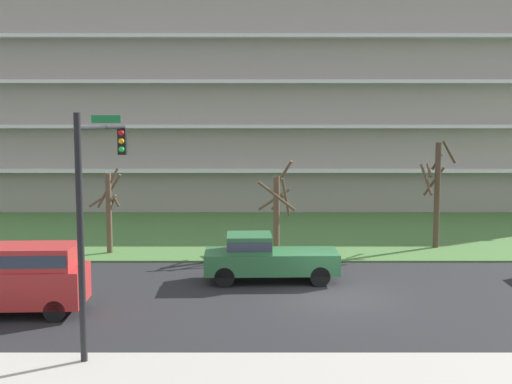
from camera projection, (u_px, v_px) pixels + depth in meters
ground at (337, 298)px, 23.42m from camera, size 160.00×160.00×0.00m
grass_lawn_strip at (307, 232)px, 37.33m from camera, size 80.00×16.00×0.08m
apartment_building at (294, 106)px, 49.45m from camera, size 54.66×11.04×15.50m
tree_far_left at (108, 209)px, 31.06m from camera, size 1.62×1.45×4.23m
tree_left at (276, 208)px, 31.10m from camera, size 1.83×1.92×4.63m
tree_center at (436, 191)px, 32.28m from camera, size 1.72×1.55×5.58m
van_red_center_left at (5, 274)px, 21.26m from camera, size 5.28×2.20×2.36m
pickup_green_center_right at (264, 257)px, 25.78m from camera, size 5.46×2.16×1.95m
traffic_signal_mast at (97, 187)px, 18.25m from camera, size 0.90×5.82×6.71m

